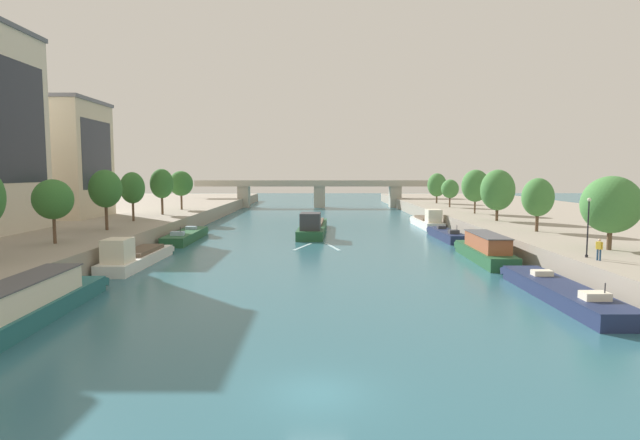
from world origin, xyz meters
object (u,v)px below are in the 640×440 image
tree_left_midway (134,188)px  bridge_far (321,190)px  moored_boat_left_lone (34,301)px  moored_boat_right_end (562,292)px  moored_boat_right_downstream (429,222)px  tree_right_second (499,190)px  tree_right_midway (451,189)px  moored_boat_right_second (447,235)px  tree_right_past_mid (539,197)px  moored_boat_left_near (187,236)px  tree_left_by_lamp (107,189)px  tree_left_second (54,199)px  tree_left_far (163,184)px  tree_right_far (477,186)px  lamppost_right_bank (589,225)px  tree_right_end_of_row (438,185)px  tree_right_nearest (613,205)px  moored_boat_left_end (136,257)px  person_on_quay (601,248)px  barge_midriver (314,227)px  tree_left_distant (182,183)px  moored_boat_right_far (486,249)px

tree_left_midway → bridge_far: size_ratio=0.11×
moored_boat_left_lone → moored_boat_right_end: bearing=8.3°
moored_boat_right_downstream → tree_right_second: bearing=-64.0°
moored_boat_right_downstream → tree_right_midway: tree_right_midway is taller
moored_boat_right_second → tree_right_past_mid: bearing=-57.9°
moored_boat_left_near → tree_left_by_lamp: 12.66m
tree_left_second → tree_left_far: tree_left_far is taller
moored_boat_left_lone → tree_right_second: 56.69m
moored_boat_right_downstream → tree_right_far: 9.33m
lamppost_right_bank → moored_boat_left_near: bearing=144.2°
tree_left_far → tree_right_midway: 51.59m
tree_right_end_of_row → tree_right_nearest: bearing=-90.3°
tree_left_far → tree_right_far: size_ratio=1.02×
moored_boat_left_end → person_on_quay: 39.64m
barge_midriver → moored_boat_right_second: (17.84, -5.96, -0.43)m
barge_midriver → tree_left_midway: 25.24m
tree_left_by_lamp → moored_boat_right_downstream: bearing=30.5°
moored_boat_left_end → bridge_far: bearing=78.1°
tree_left_distant → tree_right_midway: bearing=7.0°
tree_right_past_mid → tree_right_far: tree_right_far is taller
tree_left_far → moored_boat_left_lone: bearing=-81.7°
barge_midriver → moored_boat_right_downstream: 20.26m
lamppost_right_bank → person_on_quay: (0.17, -1.41, -1.59)m
moored_boat_right_end → tree_right_second: (7.08, 33.71, 5.91)m
moored_boat_right_end → tree_left_far: size_ratio=2.23×
moored_boat_right_far → moored_boat_right_downstream: 31.38m
tree_right_past_mid → tree_right_far: 24.75m
barge_midriver → moored_boat_right_second: size_ratio=1.66×
tree_left_distant → tree_right_nearest: size_ratio=1.09×
moored_boat_right_end → tree_left_midway: size_ratio=2.40×
moored_boat_left_lone → tree_left_second: (-7.10, 16.51, 5.27)m
bridge_far → moored_boat_left_end: bearing=-101.9°
moored_boat_left_lone → tree_left_midway: 39.56m
tree_left_distant → lamppost_right_bank: 67.98m
moored_boat_left_lone → tree_left_far: size_ratio=2.27×
moored_boat_right_end → tree_right_far: tree_right_far is taller
moored_boat_left_end → moored_boat_left_near: moored_boat_left_end is taller
person_on_quay → tree_right_second: bearing=84.2°
moored_boat_left_lone → barge_midriver: bearing=69.6°
tree_left_second → tree_right_past_mid: bearing=11.3°
moored_boat_left_lone → bridge_far: (17.12, 99.86, 3.27)m
tree_left_midway → tree_right_nearest: 55.76m
moored_boat_left_near → person_on_quay: size_ratio=9.05×
tree_left_by_lamp → tree_right_nearest: bearing=-17.1°
tree_left_distant → tree_left_far: bearing=-90.4°
tree_left_by_lamp → tree_right_end_of_row: 70.49m
barge_midriver → tree_left_by_lamp: size_ratio=3.05×
tree_left_second → tree_left_by_lamp: 11.08m
person_on_quay → moored_boat_right_far: bearing=107.3°
tree_left_second → bridge_far: size_ratio=0.09×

